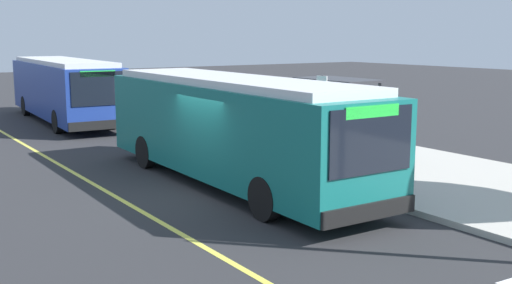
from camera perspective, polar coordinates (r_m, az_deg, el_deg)
ground_plane at (r=16.30m, az=-4.25°, el=-4.66°), size 120.00×120.00×0.00m
sidewalk_curb at (r=19.86m, az=10.97°, el=-1.98°), size 44.00×6.40×0.15m
lane_stripe_center at (r=15.38m, az=-11.42°, el=-5.70°), size 36.00×0.14×0.01m
transit_bus_main at (r=16.93m, az=-2.21°, el=1.48°), size 11.02×2.77×2.95m
transit_bus_second at (r=30.82m, az=-17.21°, el=4.77°), size 11.48×3.20×2.95m
bus_shelter at (r=21.36m, az=7.48°, el=3.93°), size 2.90×1.60×2.48m
waiting_bench at (r=21.54m, az=7.62°, el=0.53°), size 1.60×0.48×0.95m
route_sign_post at (r=17.74m, az=6.04°, el=2.92°), size 0.44×0.08×2.80m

